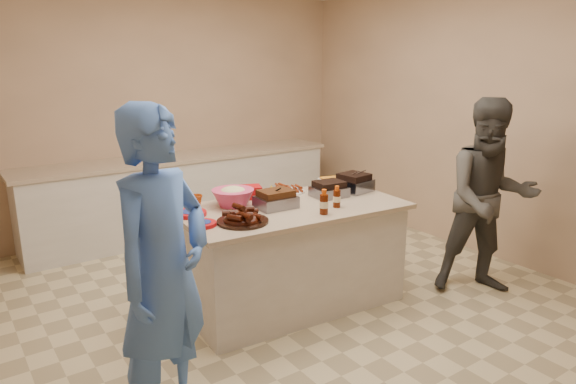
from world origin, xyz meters
TOP-DOWN VIEW (x-y plane):
  - room at (0.00, 0.00)m, footprint 4.50×5.00m
  - back_counter at (0.00, 2.20)m, footprint 3.60×0.64m
  - island at (-0.03, 0.01)m, footprint 1.84×1.07m
  - rib_platter at (-0.56, -0.14)m, footprint 0.41×0.41m
  - pulled_pork_tray at (-0.17, 0.03)m, footprint 0.31×0.24m
  - brisket_tray at (0.38, 0.05)m, footprint 0.29×0.25m
  - roasting_pan at (0.67, 0.07)m, footprint 0.30×0.30m
  - coleslaw_bowl at (-0.42, 0.27)m, footprint 0.36×0.36m
  - sausage_plate at (0.19, 0.36)m, footprint 0.32×0.32m
  - mac_cheese_dish at (0.68, 0.32)m, footprint 0.32×0.26m
  - bbq_bottle_a at (0.03, -0.31)m, footprint 0.07×0.07m
  - bbq_bottle_b at (0.23, -0.23)m, footprint 0.06×0.06m
  - mustard_bottle at (-0.09, 0.22)m, footprint 0.05×0.05m
  - sauce_bowl at (-0.04, 0.25)m, footprint 0.13×0.05m
  - plate_stack_large at (-0.79, 0.23)m, footprint 0.25×0.25m
  - plate_stack_small at (-0.83, -0.05)m, footprint 0.21×0.21m
  - plastic_cup at (-0.65, 0.43)m, footprint 0.10×0.10m
  - basket_stack at (-0.20, 0.39)m, footprint 0.25×0.22m
  - guest_gray at (1.46, -0.73)m, footprint 1.62×1.82m

SIDE VIEW (x-z plane):
  - room at x=0.00m, z-range -1.35..1.35m
  - island at x=-0.03m, z-range -0.42..0.42m
  - guest_gray at x=1.46m, z-range -0.31..0.31m
  - back_counter at x=0.00m, z-range 0.00..0.90m
  - rib_platter at x=-0.56m, z-range 0.76..0.91m
  - pulled_pork_tray at x=-0.17m, z-range 0.79..0.88m
  - brisket_tray at x=0.38m, z-range 0.80..0.88m
  - roasting_pan at x=0.67m, z-range 0.79..0.89m
  - coleslaw_bowl at x=-0.42m, z-range 0.72..0.95m
  - sausage_plate at x=0.19m, z-range 0.82..0.86m
  - mac_cheese_dish at x=0.68m, z-range 0.80..0.88m
  - bbq_bottle_a at x=0.03m, z-range 0.74..0.93m
  - bbq_bottle_b at x=0.23m, z-range 0.75..0.92m
  - mustard_bottle at x=-0.09m, z-range 0.77..0.91m
  - sauce_bowl at x=-0.04m, z-range 0.78..0.90m
  - plate_stack_large at x=-0.79m, z-range 0.82..0.85m
  - plate_stack_small at x=-0.83m, z-range 0.83..0.85m
  - plastic_cup at x=-0.65m, z-range 0.79..0.89m
  - basket_stack at x=-0.20m, z-range 0.79..0.89m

